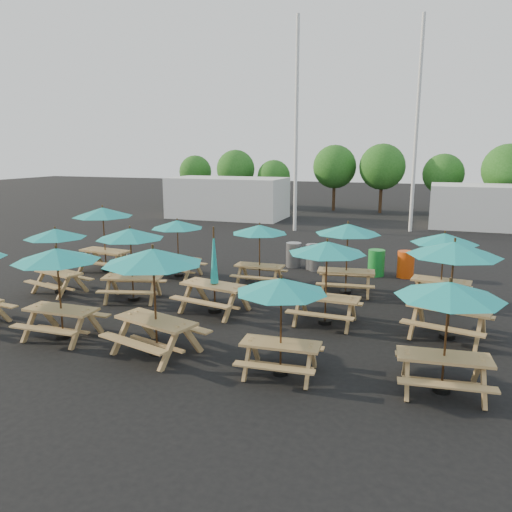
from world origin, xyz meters
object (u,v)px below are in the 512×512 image
(waste_bin_0, at_px, (294,255))
(picnic_unit_12, at_px, (449,296))
(waste_bin_1, at_px, (317,258))
(picnic_unit_2, at_px, (103,216))
(waste_bin_2, at_px, (313,257))
(picnic_unit_5, at_px, (177,228))
(waste_bin_3, at_px, (376,263))
(picnic_unit_3, at_px, (57,260))
(picnic_unit_9, at_px, (281,291))
(picnic_unit_6, at_px, (153,262))
(picnic_unit_1, at_px, (56,237))
(waste_bin_4, at_px, (406,264))
(picnic_unit_10, at_px, (327,252))
(picnic_unit_8, at_px, (260,233))
(picnic_unit_14, at_px, (444,242))
(picnic_unit_7, at_px, (214,278))
(picnic_unit_11, at_px, (348,233))
(picnic_unit_4, at_px, (130,238))
(picnic_unit_13, at_px, (454,254))

(waste_bin_0, bearing_deg, picnic_unit_12, -59.12)
(waste_bin_1, bearing_deg, picnic_unit_2, -159.43)
(waste_bin_2, bearing_deg, picnic_unit_5, -147.79)
(waste_bin_2, height_order, waste_bin_3, same)
(picnic_unit_3, bearing_deg, waste_bin_1, 63.27)
(picnic_unit_9, bearing_deg, picnic_unit_3, 174.62)
(picnic_unit_2, height_order, picnic_unit_6, picnic_unit_6)
(picnic_unit_1, height_order, waste_bin_1, picnic_unit_1)
(waste_bin_0, relative_size, waste_bin_1, 1.00)
(waste_bin_1, height_order, waste_bin_2, same)
(waste_bin_1, bearing_deg, waste_bin_4, 0.13)
(picnic_unit_1, distance_m, picnic_unit_10, 9.04)
(picnic_unit_9, relative_size, waste_bin_1, 2.14)
(picnic_unit_2, height_order, picnic_unit_8, picnic_unit_2)
(waste_bin_3, height_order, waste_bin_4, same)
(picnic_unit_9, xyz_separation_m, picnic_unit_14, (3.24, 6.57, 0.08))
(picnic_unit_6, height_order, waste_bin_4, picnic_unit_6)
(picnic_unit_1, bearing_deg, picnic_unit_12, -1.00)
(picnic_unit_3, relative_size, waste_bin_4, 2.36)
(picnic_unit_1, relative_size, waste_bin_0, 2.40)
(picnic_unit_6, height_order, picnic_unit_7, picnic_unit_7)
(picnic_unit_11, xyz_separation_m, waste_bin_0, (-2.68, 3.17, -1.56))
(picnic_unit_10, relative_size, picnic_unit_12, 1.02)
(picnic_unit_3, xyz_separation_m, picnic_unit_14, (9.11, 6.40, -0.10))
(picnic_unit_4, xyz_separation_m, picnic_unit_10, (6.24, -0.12, -0.00))
(waste_bin_2, relative_size, waste_bin_4, 1.00)
(picnic_unit_3, xyz_separation_m, waste_bin_2, (4.31, 9.52, -1.54))
(picnic_unit_1, distance_m, picnic_unit_8, 6.80)
(picnic_unit_14, height_order, waste_bin_1, picnic_unit_14)
(picnic_unit_4, bearing_deg, picnic_unit_1, 166.13)
(picnic_unit_7, distance_m, picnic_unit_10, 3.43)
(picnic_unit_5, distance_m, picnic_unit_6, 7.39)
(picnic_unit_9, distance_m, picnic_unit_13, 4.86)
(picnic_unit_8, height_order, picnic_unit_10, picnic_unit_10)
(picnic_unit_4, distance_m, picnic_unit_10, 6.24)
(picnic_unit_3, height_order, picnic_unit_5, picnic_unit_3)
(picnic_unit_13, xyz_separation_m, waste_bin_4, (-1.39, 6.08, -1.69))
(waste_bin_3, bearing_deg, picnic_unit_6, -113.30)
(picnic_unit_5, height_order, picnic_unit_9, picnic_unit_5)
(picnic_unit_6, bearing_deg, picnic_unit_2, 148.65)
(picnic_unit_13, height_order, waste_bin_2, picnic_unit_13)
(picnic_unit_12, relative_size, waste_bin_2, 2.28)
(picnic_unit_6, bearing_deg, picnic_unit_14, 60.98)
(picnic_unit_1, distance_m, picnic_unit_13, 12.22)
(picnic_unit_3, xyz_separation_m, waste_bin_0, (3.46, 9.62, -1.54))
(picnic_unit_7, height_order, picnic_unit_13, picnic_unit_7)
(waste_bin_3, bearing_deg, waste_bin_0, 173.95)
(picnic_unit_14, bearing_deg, picnic_unit_11, -173.02)
(waste_bin_0, bearing_deg, picnic_unit_6, -93.94)
(waste_bin_2, bearing_deg, picnic_unit_3, -114.38)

